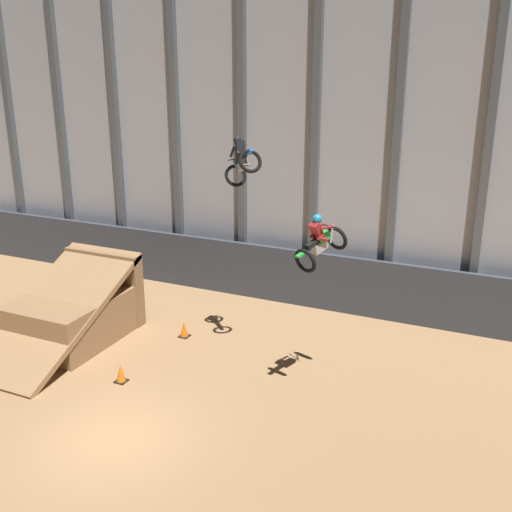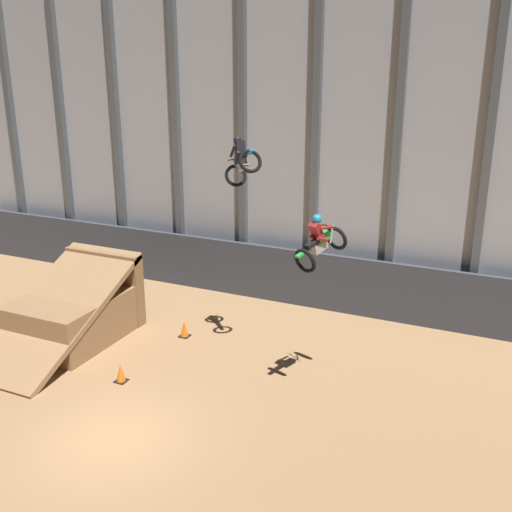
{
  "view_description": "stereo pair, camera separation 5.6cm",
  "coord_description": "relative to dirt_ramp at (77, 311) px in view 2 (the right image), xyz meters",
  "views": [
    {
      "loc": [
        8.84,
        -10.5,
        9.32
      ],
      "look_at": [
        1.46,
        5.76,
        3.49
      ],
      "focal_mm": 42.0,
      "sensor_mm": 36.0,
      "label": 1
    },
    {
      "loc": [
        8.89,
        -10.48,
        9.32
      ],
      "look_at": [
        1.46,
        5.76,
        3.49
      ],
      "focal_mm": 42.0,
      "sensor_mm": 36.0,
      "label": 2
    }
  ],
  "objects": [
    {
      "name": "traffic_cone_near_ramp",
      "position": [
        3.46,
        1.5,
        -0.68
      ],
      "size": [
        0.36,
        0.36,
        0.58
      ],
      "color": "black",
      "rests_on": "ground_plane"
    },
    {
      "name": "dirt_ramp",
      "position": [
        0.0,
        0.0,
        0.0
      ],
      "size": [
        3.13,
        5.91,
        2.87
      ],
      "color": "#966F48",
      "rests_on": "ground_plane"
    },
    {
      "name": "traffic_cone_arena_edge",
      "position": [
        3.33,
        -2.01,
        -0.68
      ],
      "size": [
        0.36,
        0.36,
        0.58
      ],
      "color": "black",
      "rests_on": "ground_plane"
    },
    {
      "name": "arena_back_wall",
      "position": [
        4.93,
        6.62,
        5.41
      ],
      "size": [
        32.0,
        0.4,
        12.75
      ],
      "color": "#A3A8B2",
      "rests_on": "ground_plane"
    },
    {
      "name": "rider_bike_right_air",
      "position": [
        8.84,
        0.08,
        3.6
      ],
      "size": [
        1.26,
        1.88,
        1.62
      ],
      "rotation": [
        0.26,
        0.0,
        -0.36
      ],
      "color": "black"
    },
    {
      "name": "rider_bike_left_air",
      "position": [
        5.78,
        1.47,
        5.43
      ],
      "size": [
        1.72,
        1.68,
        1.67
      ],
      "rotation": [
        -0.47,
        0.0,
        0.82
      ],
      "color": "black"
    },
    {
      "name": "ground_plane",
      "position": [
        4.93,
        -4.54,
        -0.96
      ],
      "size": [
        60.0,
        60.0,
        0.0
      ],
      "primitive_type": "plane",
      "color": "#9E754C"
    },
    {
      "name": "lower_barrier",
      "position": [
        4.93,
        5.94,
        0.18
      ],
      "size": [
        31.36,
        0.2,
        2.28
      ],
      "color": "#383D47",
      "rests_on": "ground_plane"
    }
  ]
}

